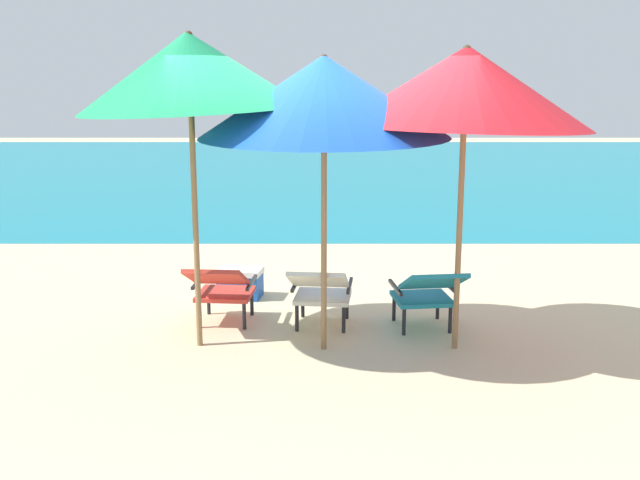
# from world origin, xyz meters

# --- Properties ---
(ground_plane) EXTENTS (40.00, 40.00, 0.00)m
(ground_plane) POSITION_xyz_m (0.00, 4.00, 0.00)
(ground_plane) COLOR beige
(ocean_band) EXTENTS (40.00, 18.00, 0.01)m
(ocean_band) POSITION_xyz_m (0.00, 12.81, 0.00)
(ocean_band) COLOR teal
(ocean_band) RESTS_ON ground_plane
(lounge_chair_left) EXTENTS (0.60, 0.91, 0.68)m
(lounge_chair_left) POSITION_xyz_m (-0.96, 0.16, 0.40)
(lounge_chair_left) COLOR red
(lounge_chair_left) RESTS_ON ground_plane
(lounge_chair_center) EXTENTS (0.63, 0.93, 0.68)m
(lounge_chair_center) POSITION_xyz_m (-0.02, 0.07, 0.40)
(lounge_chair_center) COLOR silver
(lounge_chair_center) RESTS_ON ground_plane
(lounge_chair_right) EXTENTS (0.64, 0.93, 0.68)m
(lounge_chair_right) POSITION_xyz_m (0.96, 0.01, 0.40)
(lounge_chair_right) COLOR teal
(lounge_chair_right) RESTS_ON ground_plane
(beach_umbrella_left) EXTENTS (2.52, 2.50, 2.74)m
(beach_umbrella_left) POSITION_xyz_m (-1.10, -0.32, 2.38)
(beach_umbrella_left) COLOR olive
(beach_umbrella_left) RESTS_ON ground_plane
(beach_umbrella_center) EXTENTS (2.42, 2.43, 2.54)m
(beach_umbrella_center) POSITION_xyz_m (0.01, -0.40, 2.18)
(beach_umbrella_center) COLOR olive
(beach_umbrella_center) RESTS_ON ground_plane
(beach_umbrella_right) EXTENTS (2.88, 2.87, 2.62)m
(beach_umbrella_right) POSITION_xyz_m (1.16, -0.38, 2.25)
(beach_umbrella_right) COLOR olive
(beach_umbrella_right) RESTS_ON ground_plane
(cooler_box) EXTENTS (0.52, 0.39, 0.32)m
(cooler_box) POSITION_xyz_m (-0.89, 1.15, 0.16)
(cooler_box) COLOR #194CA5
(cooler_box) RESTS_ON ground_plane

